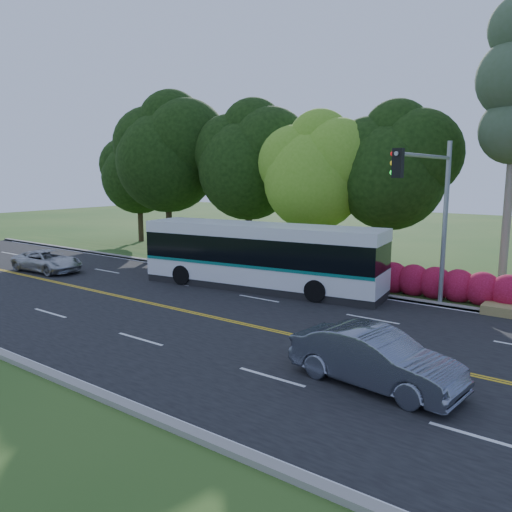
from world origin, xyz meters
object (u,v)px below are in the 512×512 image
Objects in this scene: transit_bus at (260,257)px; sedan at (375,358)px; suv at (48,261)px; traffic_signal at (432,199)px.

transit_bus reaches higher than sedan.
suv is (-12.48, -3.82, -0.96)m from transit_bus.
sedan is at bearing -46.76° from transit_bus.
sedan is at bearing -82.23° from traffic_signal.
traffic_signal is at bearing -6.20° from transit_bus.
sedan is (1.05, -7.72, -3.88)m from traffic_signal.
traffic_signal is 21.41m from suv.
transit_bus is 13.08m from suv.
suv is at bearing 86.98° from sedan.
transit_bus is 2.67× the size of sedan.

